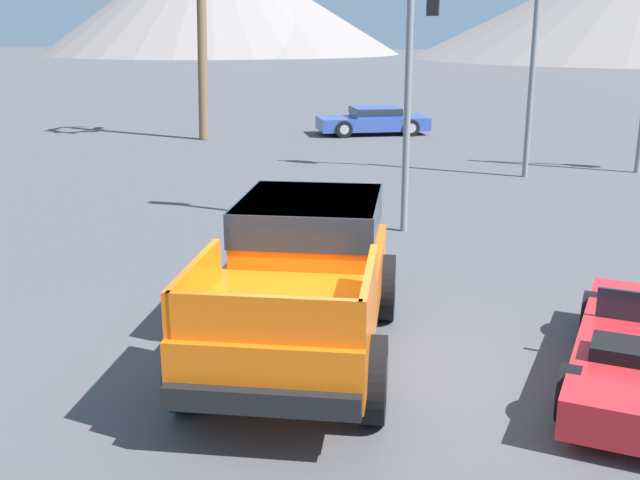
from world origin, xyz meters
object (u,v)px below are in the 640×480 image
(orange_pickup_truck, at_px, (303,269))
(parked_car_blue, at_px, (373,120))
(traffic_light_crosswalk, at_px, (489,36))
(street_lamp_post, at_px, (410,15))

(orange_pickup_truck, bearing_deg, parked_car_blue, 90.82)
(orange_pickup_truck, relative_size, traffic_light_crosswalk, 0.94)
(traffic_light_crosswalk, distance_m, street_lamp_post, 7.04)
(parked_car_blue, bearing_deg, traffic_light_crosswalk, -173.57)
(parked_car_blue, bearing_deg, street_lamp_post, 168.78)
(parked_car_blue, xyz_separation_m, traffic_light_crosswalk, (4.75, -7.90, 3.37))
(parked_car_blue, xyz_separation_m, street_lamp_post, (3.52, -14.82, 3.80))
(parked_car_blue, distance_m, street_lamp_post, 15.70)
(parked_car_blue, distance_m, traffic_light_crosswalk, 9.82)
(orange_pickup_truck, relative_size, street_lamp_post, 0.74)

